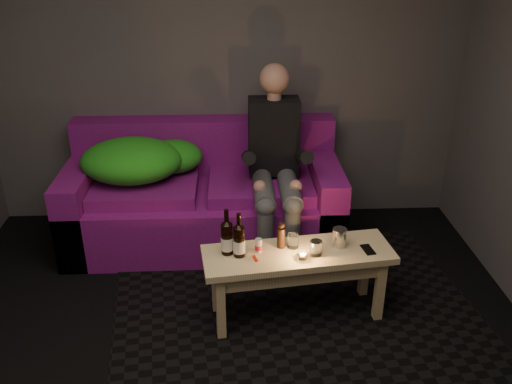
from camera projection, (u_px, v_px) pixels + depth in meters
room at (219, 87)px, 2.73m from camera, size 4.50×4.50×4.50m
rug at (295, 309)px, 3.73m from camera, size 2.66×2.08×0.01m
sofa at (205, 200)px, 4.50m from camera, size 2.20×0.99×0.94m
green_blanket at (139, 160)px, 4.31m from camera, size 0.97×0.66×0.33m
person at (275, 160)px, 4.18m from camera, size 0.40×0.91×1.47m
coffee_table at (298, 263)px, 3.51m from camera, size 1.27×0.55×0.50m
beer_bottle_a at (227, 238)px, 3.40m from camera, size 0.08×0.08×0.31m
beer_bottle_b at (239, 241)px, 3.38m from camera, size 0.08×0.08×0.30m
salt_shaker at (259, 245)px, 3.45m from camera, size 0.05×0.05×0.09m
pepper_mill at (281, 238)px, 3.49m from camera, size 0.06×0.06×0.14m
tumbler_back at (293, 241)px, 3.50m from camera, size 0.08×0.08×0.09m
tealight at (303, 256)px, 3.38m from camera, size 0.06×0.06×0.04m
tumbler_front at (316, 248)px, 3.42m from camera, size 0.10×0.10×0.10m
steel_cup at (339, 238)px, 3.50m from camera, size 0.11×0.11×0.13m
smartphone at (368, 250)px, 3.48m from camera, size 0.08×0.14×0.01m
red_lighter at (255, 259)px, 3.38m from camera, size 0.04×0.07×0.01m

